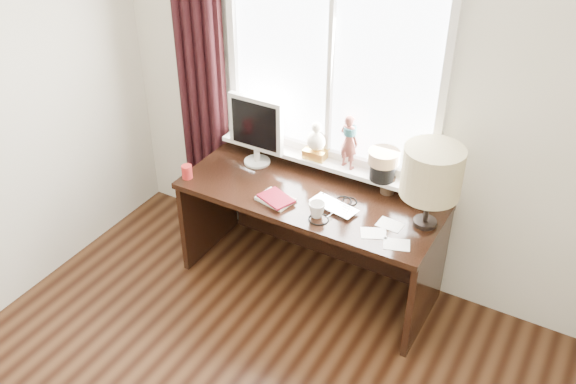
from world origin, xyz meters
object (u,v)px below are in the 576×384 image
Objects in this scene: red_cup at (187,172)px; monitor at (256,127)px; mug at (317,209)px; table_lamp at (432,173)px; desk at (317,216)px; laptop at (334,207)px.

monitor reaches higher than red_cup.
table_lamp reaches higher than mug.
desk is 3.47× the size of monitor.
monitor reaches higher than mug.
mug is at bearing -63.34° from desk.
red_cup is 0.18× the size of table_lamp.
desk is (0.80, 0.34, -0.29)m from red_cup.
table_lamp reaches higher than laptop.
red_cup is (-0.95, -0.04, -0.01)m from mug.
table_lamp is at bearing 24.60° from laptop.
monitor reaches higher than laptop.
red_cup is 0.92m from desk.
mug is at bearing -28.53° from monitor.
monitor is at bearing 174.44° from laptop.
monitor is at bearing 52.81° from red_cup.
monitor is 0.94× the size of table_lamp.
monitor is at bearing 173.48° from desk.
monitor is (0.30, 0.39, 0.23)m from red_cup.
mug is at bearing 2.45° from red_cup.
table_lamp is at bearing 22.30° from mug.
red_cup is 0.05× the size of desk.
red_cup reaches higher than laptop.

